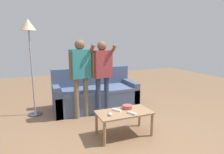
{
  "coord_description": "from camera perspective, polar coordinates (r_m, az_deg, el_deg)",
  "views": [
    {
      "loc": [
        -1.13,
        -2.69,
        1.52
      ],
      "look_at": [
        0.09,
        0.36,
        0.89
      ],
      "focal_mm": 30.38,
      "sensor_mm": 36.0,
      "label": 1
    }
  ],
  "objects": [
    {
      "name": "game_remote_wand_near",
      "position": [
        3.0,
        6.0,
        -10.8
      ],
      "size": [
        0.1,
        0.16,
        0.03
      ],
      "color": "white",
      "rests_on": "coffee_table"
    },
    {
      "name": "game_remote_wand_far",
      "position": [
        3.11,
        1.39,
        -9.93
      ],
      "size": [
        0.12,
        0.15,
        0.03
      ],
      "color": "white",
      "rests_on": "coffee_table"
    },
    {
      "name": "player_center",
      "position": [
        3.82,
        -2.95,
        2.31
      ],
      "size": [
        0.47,
        0.3,
        1.51
      ],
      "color": "#2D3856",
      "rests_on": "ground"
    },
    {
      "name": "game_remote_nunchuk",
      "position": [
        2.93,
        -0.63,
        -11.08
      ],
      "size": [
        0.06,
        0.09,
        0.05
      ],
      "color": "white",
      "rests_on": "coffee_table"
    },
    {
      "name": "floor_lamp",
      "position": [
        4.07,
        -23.73,
        11.53
      ],
      "size": [
        0.29,
        0.29,
        1.93
      ],
      "color": "#2D2D33",
      "rests_on": "ground"
    },
    {
      "name": "snack_bowl",
      "position": [
        3.22,
        4.64,
        -8.95
      ],
      "size": [
        0.16,
        0.16,
        0.06
      ],
      "primitive_type": "cylinder",
      "color": "#B24C47",
      "rests_on": "coffee_table"
    },
    {
      "name": "ground_plane",
      "position": [
        3.29,
        0.97,
        -16.63
      ],
      "size": [
        12.0,
        12.0,
        0.0
      ],
      "primitive_type": "plane",
      "color": "brown"
    },
    {
      "name": "player_left",
      "position": [
        3.71,
        -9.45,
        2.2
      ],
      "size": [
        0.49,
        0.32,
        1.54
      ],
      "color": "#756656",
      "rests_on": "ground"
    },
    {
      "name": "couch",
      "position": [
        4.38,
        -5.12,
        -5.22
      ],
      "size": [
        1.84,
        0.83,
        0.9
      ],
      "color": "#475675",
      "rests_on": "ground"
    },
    {
      "name": "coffee_table",
      "position": [
        3.11,
        3.64,
        -11.35
      ],
      "size": [
        0.88,
        0.46,
        0.4
      ],
      "color": "#997551",
      "rests_on": "ground"
    }
  ]
}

